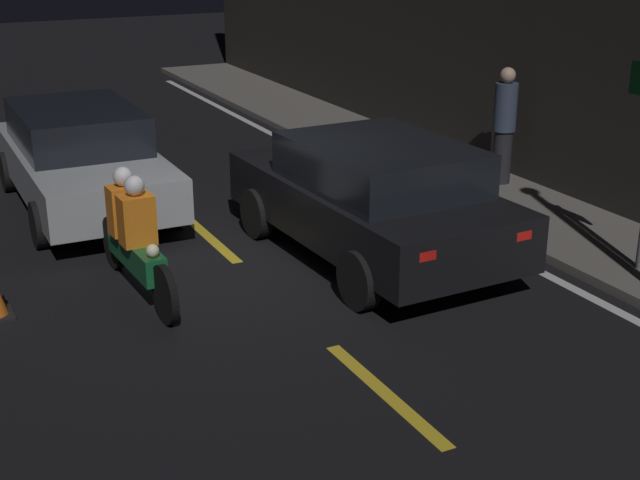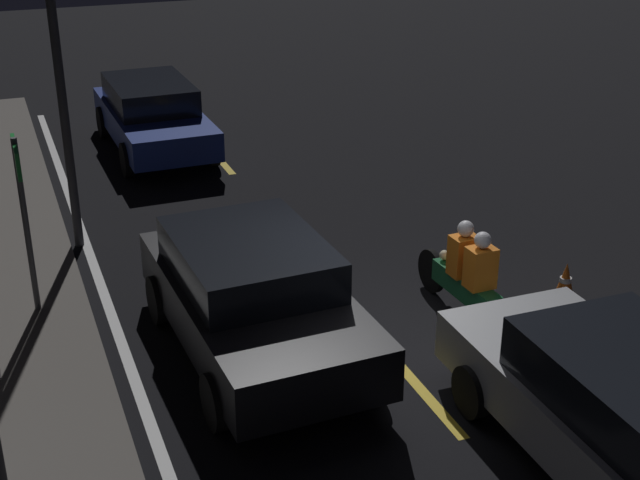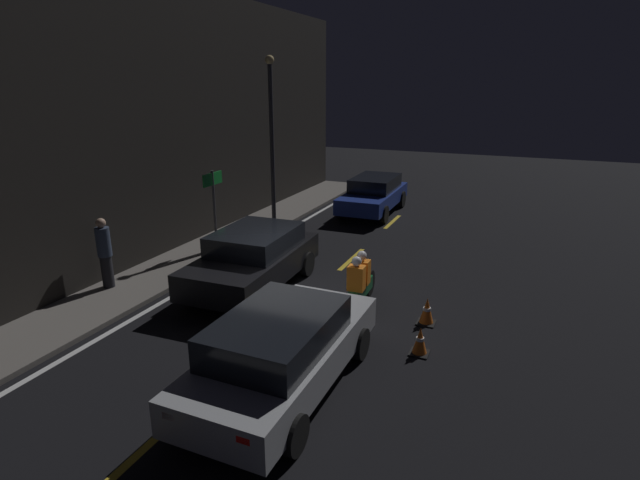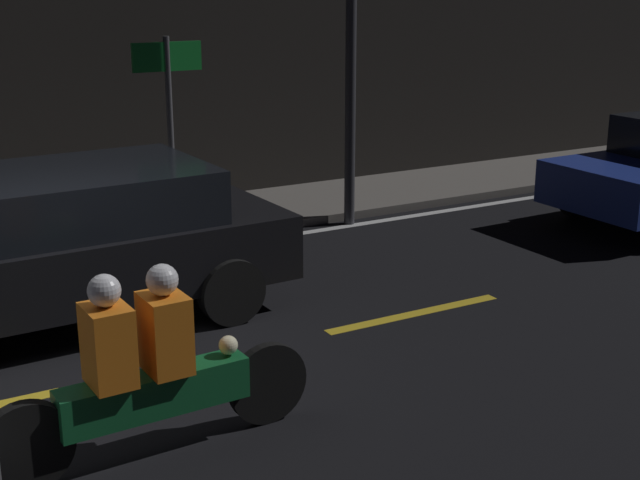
% 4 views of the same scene
% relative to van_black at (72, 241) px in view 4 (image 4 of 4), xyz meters
% --- Properties ---
extents(ground_plane, '(56.00, 56.00, 0.00)m').
position_rel_van_black_xyz_m(ground_plane, '(-0.56, -1.55, -0.79)').
color(ground_plane, black).
extents(lane_dash_d, '(2.00, 0.14, 0.01)m').
position_rel_van_black_xyz_m(lane_dash_d, '(2.94, -1.55, -0.79)').
color(lane_dash_d, gold).
rests_on(lane_dash_d, ground).
extents(van_black, '(4.22, 2.15, 1.48)m').
position_rel_van_black_xyz_m(van_black, '(0.00, 0.00, 0.00)').
color(van_black, black).
rests_on(van_black, ground).
extents(motorcycle, '(2.40, 0.39, 1.38)m').
position_rel_van_black_xyz_m(motorcycle, '(-0.26, -2.87, -0.15)').
color(motorcycle, black).
rests_on(motorcycle, ground).
extents(shop_sign, '(0.90, 0.08, 2.40)m').
position_rel_van_black_xyz_m(shop_sign, '(1.94, 2.47, 1.01)').
color(shop_sign, '#4C4C51').
rests_on(shop_sign, raised_curb).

